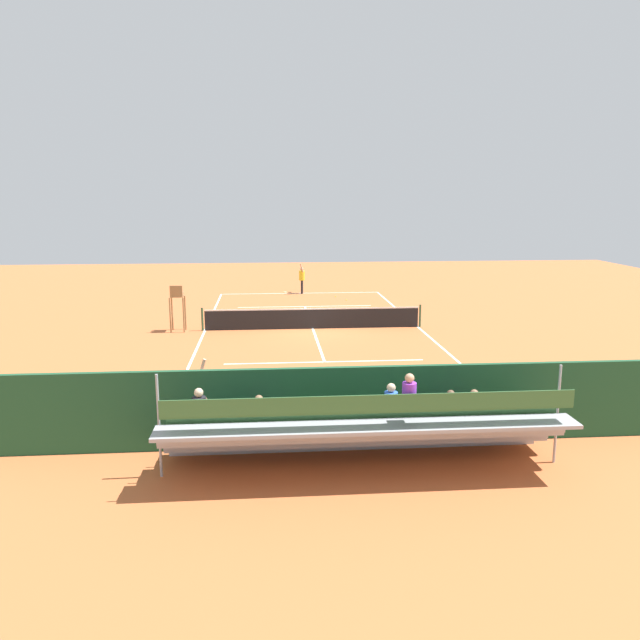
# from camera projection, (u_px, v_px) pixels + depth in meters

# --- Properties ---
(ground_plane) EXTENTS (60.00, 60.00, 0.00)m
(ground_plane) POSITION_uv_depth(u_px,v_px,m) (313.00, 329.00, 29.45)
(ground_plane) COLOR #BC6033
(court_line_markings) EXTENTS (10.10, 22.20, 0.01)m
(court_line_markings) POSITION_uv_depth(u_px,v_px,m) (313.00, 328.00, 29.49)
(court_line_markings) COLOR white
(court_line_markings) RESTS_ON ground
(tennis_net) EXTENTS (10.30, 0.10, 1.07)m
(tennis_net) POSITION_uv_depth(u_px,v_px,m) (313.00, 318.00, 29.35)
(tennis_net) COLOR black
(tennis_net) RESTS_ON ground
(backdrop_wall) EXTENTS (18.00, 0.16, 2.00)m
(backdrop_wall) POSITION_uv_depth(u_px,v_px,m) (354.00, 406.00, 15.57)
(backdrop_wall) COLOR #1E4C2D
(backdrop_wall) RESTS_ON ground
(bleacher_stand) EXTENTS (9.06, 2.40, 2.48)m
(bleacher_stand) POSITION_uv_depth(u_px,v_px,m) (360.00, 428.00, 14.29)
(bleacher_stand) COLOR #9EA0A5
(bleacher_stand) RESTS_ON ground
(umpire_chair) EXTENTS (0.67, 0.67, 2.14)m
(umpire_chair) POSITION_uv_depth(u_px,v_px,m) (177.00, 303.00, 28.63)
(umpire_chair) COLOR olive
(umpire_chair) RESTS_ON ground
(courtside_bench) EXTENTS (1.80, 0.40, 0.93)m
(courtside_bench) POSITION_uv_depth(u_px,v_px,m) (432.00, 410.00, 16.55)
(courtside_bench) COLOR #9E754C
(courtside_bench) RESTS_ON ground
(equipment_bag) EXTENTS (0.90, 0.36, 0.36)m
(equipment_bag) POSITION_uv_depth(u_px,v_px,m) (368.00, 428.00, 16.35)
(equipment_bag) COLOR #334C8C
(equipment_bag) RESTS_ON ground
(tennis_player) EXTENTS (0.39, 0.54, 1.93)m
(tennis_player) POSITION_uv_depth(u_px,v_px,m) (302.00, 278.00, 39.92)
(tennis_player) COLOR black
(tennis_player) RESTS_ON ground
(tennis_racket) EXTENTS (0.58, 0.40, 0.03)m
(tennis_racket) POSITION_uv_depth(u_px,v_px,m) (286.00, 292.00, 40.58)
(tennis_racket) COLOR black
(tennis_racket) RESTS_ON ground
(tennis_ball_near) EXTENTS (0.07, 0.07, 0.07)m
(tennis_ball_near) POSITION_uv_depth(u_px,v_px,m) (335.00, 297.00, 38.67)
(tennis_ball_near) COLOR #CCDB33
(tennis_ball_near) RESTS_ON ground
(tennis_ball_far) EXTENTS (0.07, 0.07, 0.07)m
(tennis_ball_far) POSITION_uv_depth(u_px,v_px,m) (346.00, 300.00, 37.43)
(tennis_ball_far) COLOR #CCDB33
(tennis_ball_far) RESTS_ON ground
(line_judge) EXTENTS (0.40, 0.55, 1.93)m
(line_judge) POSITION_uv_depth(u_px,v_px,m) (201.00, 395.00, 16.39)
(line_judge) COLOR #232328
(line_judge) RESTS_ON ground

